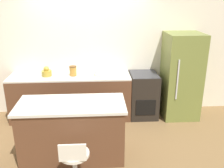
% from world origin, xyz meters
% --- Properties ---
extents(ground_plane, '(14.00, 14.00, 0.00)m').
position_xyz_m(ground_plane, '(0.00, 0.00, 0.00)').
color(ground_plane, brown).
extents(wall_back, '(8.00, 0.06, 2.60)m').
position_xyz_m(wall_back, '(0.00, 0.70, 1.30)').
color(wall_back, silver).
rests_on(wall_back, ground_plane).
extents(back_counter, '(2.40, 0.65, 0.92)m').
position_xyz_m(back_counter, '(-0.36, 0.35, 0.46)').
color(back_counter, brown).
rests_on(back_counter, ground_plane).
extents(kitchen_island, '(1.61, 0.74, 0.91)m').
position_xyz_m(kitchen_island, '(-0.21, -1.01, 0.46)').
color(kitchen_island, brown).
rests_on(kitchen_island, ground_plane).
extents(oven_range, '(0.56, 0.66, 0.92)m').
position_xyz_m(oven_range, '(1.13, 0.34, 0.46)').
color(oven_range, black).
rests_on(oven_range, ground_plane).
extents(refrigerator, '(0.70, 0.74, 1.74)m').
position_xyz_m(refrigerator, '(1.89, 0.31, 0.87)').
color(refrigerator, olive).
rests_on(refrigerator, ground_plane).
extents(stool_chair, '(0.39, 0.39, 0.77)m').
position_xyz_m(stool_chair, '(-0.13, -1.74, 0.38)').
color(stool_chair, '#B7B7BC').
rests_on(stool_chair, ground_plane).
extents(kettle, '(0.20, 0.20, 0.20)m').
position_xyz_m(kettle, '(-0.81, 0.33, 0.99)').
color(kettle, '#B29333').
rests_on(kettle, back_counter).
extents(mixing_bowl, '(0.20, 0.20, 0.10)m').
position_xyz_m(mixing_bowl, '(0.23, 0.33, 0.97)').
color(mixing_bowl, white).
rests_on(mixing_bowl, back_counter).
extents(canister_jar, '(0.14, 0.14, 0.19)m').
position_xyz_m(canister_jar, '(-0.29, 0.33, 1.01)').
color(canister_jar, '#B77F33').
rests_on(canister_jar, back_counter).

